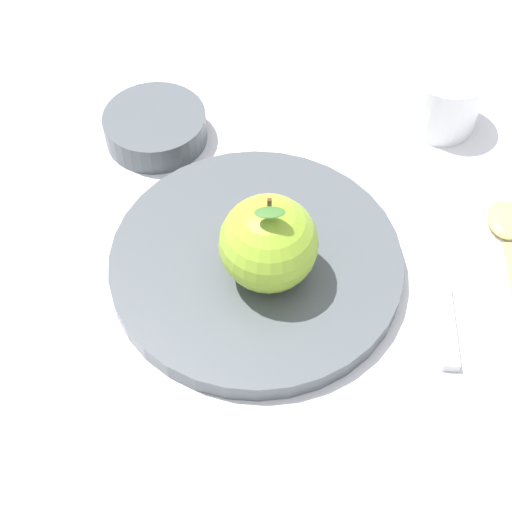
% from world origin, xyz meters
% --- Properties ---
extents(ground_plane, '(2.40, 2.40, 0.00)m').
position_xyz_m(ground_plane, '(0.00, 0.00, 0.00)').
color(ground_plane, silver).
extents(dinner_plate, '(0.26, 0.26, 0.02)m').
position_xyz_m(dinner_plate, '(0.01, -0.03, 0.01)').
color(dinner_plate, '#4C5156').
rests_on(dinner_plate, ground_plane).
extents(apple, '(0.08, 0.08, 0.10)m').
position_xyz_m(apple, '(0.03, -0.02, 0.06)').
color(apple, '#8CB22D').
rests_on(apple, dinner_plate).
extents(side_bowl, '(0.11, 0.11, 0.03)m').
position_xyz_m(side_bowl, '(-0.16, -0.13, 0.02)').
color(side_bowl, '#4C5156').
rests_on(side_bowl, ground_plane).
extents(cup, '(0.07, 0.07, 0.06)m').
position_xyz_m(cup, '(-0.18, 0.16, 0.04)').
color(cup, white).
rests_on(cup, ground_plane).
extents(knife, '(0.20, 0.03, 0.01)m').
position_xyz_m(knife, '(0.04, 0.13, 0.00)').
color(knife, silver).
rests_on(knife, ground_plane).
extents(spoon, '(0.17, 0.04, 0.01)m').
position_xyz_m(spoon, '(-0.02, 0.20, 0.01)').
color(spoon, '#D8B766').
rests_on(spoon, ground_plane).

